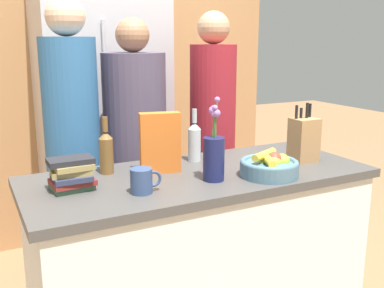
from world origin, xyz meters
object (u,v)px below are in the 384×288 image
fruit_bowl (270,166)px  coffee_mug (142,181)px  refrigerator (103,117)px  knife_block (304,139)px  bottle_vinegar (194,141)px  person_at_sink (73,140)px  person_in_red_tee (212,130)px  cereal_box (160,143)px  book_stack (72,174)px  person_in_blue (136,145)px  flower_vase (214,154)px  bottle_oil (106,151)px

fruit_bowl → coffee_mug: size_ratio=2.03×
refrigerator → knife_block: bearing=-63.3°
bottle_vinegar → coffee_mug: bearing=-140.6°
person_at_sink → person_in_red_tee: bearing=-15.2°
cereal_box → book_stack: (-0.42, -0.07, -0.07)m
cereal_box → book_stack: size_ratio=1.53×
coffee_mug → person_in_blue: 0.84m
coffee_mug → person_at_sink: 0.76m
knife_block → person_at_sink: size_ratio=0.17×
fruit_bowl → person_in_red_tee: bearing=78.5°
flower_vase → knife_block: bearing=7.0°
bottle_vinegar → person_in_blue: bearing=108.1°
bottle_vinegar → person_at_sink: bearing=141.1°
refrigerator → flower_vase: 1.39m
book_stack → bottle_vinegar: (0.65, 0.17, 0.04)m
refrigerator → coffee_mug: size_ratio=15.18×
person_at_sink → bottle_oil: bearing=-98.4°
coffee_mug → person_in_red_tee: 1.09m
bottle_vinegar → fruit_bowl: bearing=-64.1°
bottle_vinegar → flower_vase: bearing=-102.1°
bottle_oil → person_at_sink: size_ratio=0.15×
fruit_bowl → person_in_red_tee: person_in_red_tee is taller
book_stack → person_in_red_tee: size_ratio=0.11×
person_in_red_tee → coffee_mug: bearing=-136.0°
book_stack → person_at_sink: bearing=77.0°
flower_vase → bottle_oil: bearing=140.9°
book_stack → bottle_oil: size_ratio=0.69×
refrigerator → book_stack: (-0.48, -1.23, -0.01)m
person_in_blue → person_in_red_tee: bearing=11.2°
knife_block → flower_vase: size_ratio=0.81×
flower_vase → coffee_mug: (-0.34, -0.02, -0.07)m
fruit_bowl → book_stack: bearing=165.8°
fruit_bowl → flower_vase: size_ratio=0.72×
bottle_oil → person_at_sink: person_at_sink is taller
flower_vase → person_in_red_tee: size_ratio=0.22×
bottle_oil → bottle_vinegar: (0.46, 0.00, 0.00)m
person_at_sink → fruit_bowl: bearing=-65.2°
cereal_box → coffee_mug: cereal_box is taller
person_in_blue → person_at_sink: bearing=-160.1°
person_in_red_tee → flower_vase: bearing=-120.5°
knife_block → fruit_bowl: bearing=-156.7°
flower_vase → person_at_sink: size_ratio=0.21×
cereal_box → person_in_red_tee: person_in_red_tee is taller
cereal_box → person_at_sink: (-0.29, 0.52, -0.06)m
person_in_blue → person_in_red_tee: size_ratio=0.97×
cereal_box → person_in_red_tee: (0.58, 0.54, -0.09)m
cereal_box → bottle_oil: cereal_box is taller
book_stack → bottle_oil: bottle_oil is taller
coffee_mug → bottle_vinegar: size_ratio=0.48×
knife_block → cereal_box: bearing=168.2°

